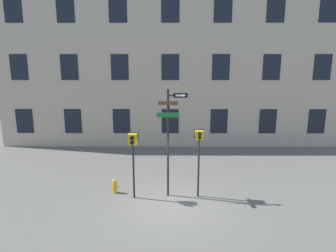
% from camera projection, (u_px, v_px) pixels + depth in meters
% --- Properties ---
extents(ground_plane, '(60.00, 60.00, 0.00)m').
position_uv_depth(ground_plane, '(171.00, 205.00, 10.31)').
color(ground_plane, '#595651').
extents(building_facade, '(24.00, 0.64, 11.14)m').
position_uv_depth(building_facade, '(170.00, 67.00, 18.02)').
color(building_facade, tan).
rests_on(building_facade, ground_plane).
extents(street_sign_pole, '(1.23, 0.78, 4.48)m').
position_uv_depth(street_sign_pole, '(169.00, 133.00, 10.61)').
color(street_sign_pole, black).
rests_on(street_sign_pole, ground_plane).
extents(pedestrian_signal_left, '(0.42, 0.40, 2.75)m').
position_uv_depth(pedestrian_signal_left, '(133.00, 147.00, 10.48)').
color(pedestrian_signal_left, black).
rests_on(pedestrian_signal_left, ground_plane).
extents(pedestrian_signal_right, '(0.40, 0.40, 2.85)m').
position_uv_depth(pedestrian_signal_right, '(199.00, 145.00, 10.61)').
color(pedestrian_signal_right, black).
rests_on(pedestrian_signal_right, ground_plane).
extents(fire_hydrant, '(0.37, 0.21, 0.62)m').
position_uv_depth(fire_hydrant, '(115.00, 186.00, 11.31)').
color(fire_hydrant, gold).
rests_on(fire_hydrant, ground_plane).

